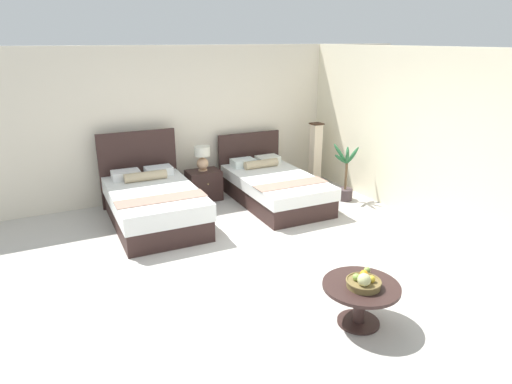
% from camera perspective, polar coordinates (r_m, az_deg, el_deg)
% --- Properties ---
extents(ground_plane, '(9.23, 9.98, 0.02)m').
position_cam_1_polar(ground_plane, '(6.06, 2.13, -8.63)').
color(ground_plane, beige).
extents(wall_back, '(9.23, 0.12, 2.69)m').
position_cam_1_polar(wall_back, '(8.43, -8.40, 8.86)').
color(wall_back, silver).
rests_on(wall_back, ground).
extents(wall_side_right, '(0.12, 5.58, 2.69)m').
position_cam_1_polar(wall_side_right, '(7.59, 19.82, 6.82)').
color(wall_side_right, '#EDE3C2').
rests_on(wall_side_right, ground).
extents(bed_near_window, '(1.35, 2.12, 1.31)m').
position_cam_1_polar(bed_near_window, '(7.25, -12.93, -1.40)').
color(bed_near_window, '#32201D').
rests_on(bed_near_window, ground).
extents(bed_near_corner, '(1.29, 2.25, 1.07)m').
position_cam_1_polar(bed_near_corner, '(8.01, 2.20, 0.69)').
color(bed_near_corner, '#32201D').
rests_on(bed_near_corner, ground).
extents(nightstand, '(0.59, 0.45, 0.55)m').
position_cam_1_polar(nightstand, '(8.18, -6.65, 0.88)').
color(nightstand, '#32201D').
rests_on(nightstand, ground).
extents(table_lamp, '(0.28, 0.28, 0.44)m').
position_cam_1_polar(table_lamp, '(8.05, -6.84, 4.49)').
color(table_lamp, tan).
rests_on(table_lamp, nightstand).
extents(coffee_table, '(0.78, 0.78, 0.45)m').
position_cam_1_polar(coffee_table, '(4.78, 13.15, -12.66)').
color(coffee_table, '#32201D').
rests_on(coffee_table, ground).
extents(fruit_bowl, '(0.35, 0.35, 0.19)m').
position_cam_1_polar(fruit_bowl, '(4.65, 13.54, -11.06)').
color(fruit_bowl, brown).
rests_on(fruit_bowl, coffee_table).
extents(loose_apple, '(0.07, 0.07, 0.07)m').
position_cam_1_polar(loose_apple, '(4.93, 13.95, -9.62)').
color(loose_apple, '#88AA49').
rests_on(loose_apple, coffee_table).
extents(floor_lamp_corner, '(0.22, 0.22, 1.23)m').
position_cam_1_polar(floor_lamp_corner, '(9.04, 7.56, 4.84)').
color(floor_lamp_corner, '#3B2216').
rests_on(floor_lamp_corner, ground).
extents(potted_palm, '(0.58, 0.48, 1.03)m').
position_cam_1_polar(potted_palm, '(8.25, 11.29, 1.30)').
color(potted_palm, '#46383A').
rests_on(potted_palm, ground).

